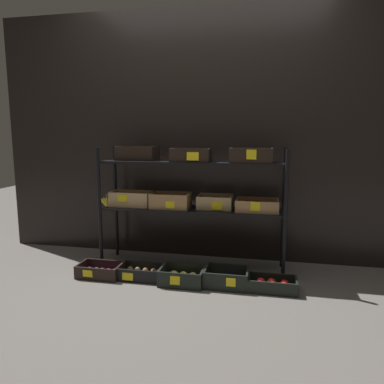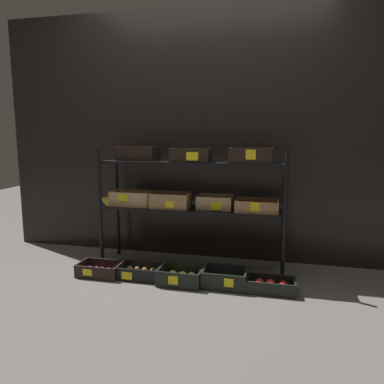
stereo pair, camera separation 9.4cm
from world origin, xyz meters
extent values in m
plane|color=#605B56|center=(0.00, 0.00, 0.00)|extent=(10.00, 10.00, 0.00)
cube|color=black|center=(0.00, 0.38, 1.16)|extent=(3.98, 0.12, 2.32)
cylinder|color=black|center=(-0.79, -0.18, 0.54)|extent=(0.03, 0.03, 1.07)
cylinder|color=black|center=(0.79, -0.18, 0.54)|extent=(0.03, 0.03, 1.07)
cylinder|color=black|center=(-0.79, 0.18, 0.54)|extent=(0.03, 0.03, 1.07)
cylinder|color=black|center=(0.79, 0.18, 0.54)|extent=(0.03, 0.03, 1.07)
cube|color=black|center=(0.00, 0.00, 0.53)|extent=(1.55, 0.32, 0.02)
cube|color=black|center=(0.00, 0.00, 0.94)|extent=(1.55, 0.32, 0.02)
cube|color=tan|center=(-0.56, 0.00, 0.54)|extent=(0.37, 0.20, 0.01)
cube|color=tan|center=(-0.56, -0.09, 0.61)|extent=(0.37, 0.02, 0.12)
cube|color=tan|center=(-0.56, 0.10, 0.61)|extent=(0.37, 0.02, 0.12)
cube|color=tan|center=(-0.74, 0.00, 0.61)|extent=(0.02, 0.17, 0.12)
cube|color=tan|center=(-0.39, 0.00, 0.61)|extent=(0.02, 0.17, 0.12)
sphere|color=orange|center=(-0.66, -0.02, 0.58)|extent=(0.06, 0.06, 0.06)
sphere|color=orange|center=(-0.60, -0.03, 0.58)|extent=(0.06, 0.06, 0.06)
sphere|color=orange|center=(-0.53, -0.02, 0.58)|extent=(0.06, 0.06, 0.06)
sphere|color=orange|center=(-0.46, -0.02, 0.58)|extent=(0.06, 0.06, 0.06)
sphere|color=orange|center=(-0.67, 0.03, 0.58)|extent=(0.06, 0.06, 0.06)
sphere|color=orange|center=(-0.60, 0.03, 0.58)|extent=(0.06, 0.06, 0.06)
sphere|color=orange|center=(-0.53, 0.03, 0.58)|extent=(0.06, 0.06, 0.06)
sphere|color=orange|center=(-0.46, 0.03, 0.58)|extent=(0.06, 0.06, 0.06)
cube|color=yellow|center=(-0.61, -0.10, 0.62)|extent=(0.09, 0.01, 0.06)
cube|color=#A87F51|center=(-0.19, -0.02, 0.54)|extent=(0.34, 0.22, 0.01)
cube|color=#A87F51|center=(-0.19, -0.12, 0.61)|extent=(0.34, 0.02, 0.12)
cube|color=#A87F51|center=(-0.19, 0.08, 0.61)|extent=(0.34, 0.02, 0.12)
cube|color=#A87F51|center=(-0.35, -0.02, 0.61)|extent=(0.02, 0.18, 0.12)
cube|color=#A87F51|center=(-0.03, -0.02, 0.61)|extent=(0.02, 0.18, 0.12)
sphere|color=orange|center=(-0.24, -0.04, 0.59)|extent=(0.07, 0.07, 0.07)
sphere|color=orange|center=(-0.13, -0.05, 0.59)|extent=(0.07, 0.07, 0.07)
sphere|color=orange|center=(-0.24, 0.01, 0.59)|extent=(0.07, 0.07, 0.07)
sphere|color=orange|center=(-0.13, 0.01, 0.59)|extent=(0.07, 0.07, 0.07)
cube|color=yellow|center=(-0.17, -0.13, 0.59)|extent=(0.08, 0.01, 0.06)
cube|color=tan|center=(0.20, 0.05, 0.54)|extent=(0.30, 0.22, 0.01)
cube|color=tan|center=(0.20, -0.06, 0.60)|extent=(0.30, 0.02, 0.10)
cube|color=tan|center=(0.20, 0.15, 0.60)|extent=(0.30, 0.02, 0.10)
cube|color=tan|center=(0.06, 0.05, 0.60)|extent=(0.02, 0.19, 0.10)
cube|color=tan|center=(0.34, 0.05, 0.60)|extent=(0.02, 0.19, 0.10)
ellipsoid|color=#ADBD59|center=(0.15, 0.01, 0.60)|extent=(0.07, 0.07, 0.09)
ellipsoid|color=#A6BF51|center=(0.25, 0.01, 0.60)|extent=(0.07, 0.07, 0.09)
ellipsoid|color=tan|center=(0.15, 0.08, 0.60)|extent=(0.07, 0.07, 0.09)
ellipsoid|color=#BDBF4E|center=(0.25, 0.07, 0.60)|extent=(0.07, 0.07, 0.09)
cube|color=yellow|center=(0.23, -0.07, 0.59)|extent=(0.10, 0.01, 0.07)
cube|color=#A87F51|center=(0.56, 0.00, 0.54)|extent=(0.36, 0.24, 0.01)
cube|color=#A87F51|center=(0.56, -0.11, 0.59)|extent=(0.36, 0.02, 0.09)
cube|color=#A87F51|center=(0.56, 0.12, 0.59)|extent=(0.36, 0.02, 0.09)
cube|color=#A87F51|center=(0.39, 0.00, 0.59)|extent=(0.02, 0.21, 0.09)
cube|color=#A87F51|center=(0.73, 0.00, 0.59)|extent=(0.02, 0.21, 0.09)
sphere|color=red|center=(0.48, -0.03, 0.59)|extent=(0.07, 0.07, 0.07)
sphere|color=red|center=(0.56, -0.03, 0.59)|extent=(0.07, 0.07, 0.07)
sphere|color=red|center=(0.64, -0.03, 0.59)|extent=(0.07, 0.07, 0.07)
sphere|color=red|center=(0.48, 0.04, 0.59)|extent=(0.07, 0.07, 0.07)
sphere|color=red|center=(0.57, 0.04, 0.59)|extent=(0.07, 0.07, 0.07)
sphere|color=red|center=(0.65, 0.03, 0.59)|extent=(0.07, 0.07, 0.07)
cube|color=yellow|center=(0.55, -0.12, 0.60)|extent=(0.08, 0.01, 0.08)
cube|color=black|center=(-0.50, 0.03, 0.96)|extent=(0.34, 0.24, 0.01)
cube|color=black|center=(-0.50, -0.09, 1.02)|extent=(0.34, 0.02, 0.11)
cube|color=black|center=(-0.50, 0.14, 1.02)|extent=(0.34, 0.02, 0.11)
cube|color=black|center=(-0.67, 0.03, 1.02)|extent=(0.02, 0.21, 0.11)
cube|color=black|center=(-0.34, 0.03, 1.02)|extent=(0.02, 0.21, 0.11)
sphere|color=#84BD42|center=(-0.58, -0.01, 1.00)|extent=(0.07, 0.07, 0.07)
sphere|color=#8BBC41|center=(-0.50, -0.01, 1.00)|extent=(0.07, 0.07, 0.07)
sphere|color=#82C337|center=(-0.43, -0.01, 1.00)|extent=(0.07, 0.07, 0.07)
sphere|color=#83C738|center=(-0.58, 0.06, 1.00)|extent=(0.07, 0.07, 0.07)
sphere|color=#94BD33|center=(-0.50, 0.06, 1.00)|extent=(0.07, 0.07, 0.07)
sphere|color=#8AC333|center=(-0.43, 0.06, 1.00)|extent=(0.07, 0.07, 0.07)
cube|color=black|center=(0.00, -0.04, 0.96)|extent=(0.33, 0.20, 0.01)
cube|color=black|center=(0.00, -0.13, 1.01)|extent=(0.33, 0.02, 0.10)
cube|color=black|center=(0.00, 0.05, 1.01)|extent=(0.33, 0.02, 0.10)
cube|color=black|center=(-0.16, -0.04, 1.01)|extent=(0.02, 0.17, 0.10)
cube|color=black|center=(0.16, -0.04, 1.01)|extent=(0.02, 0.17, 0.10)
sphere|color=#E4C44B|center=(-0.08, -0.06, 1.00)|extent=(0.07, 0.07, 0.07)
sphere|color=#E1BC4C|center=(0.00, -0.06, 1.00)|extent=(0.07, 0.07, 0.07)
sphere|color=#DDC54E|center=(0.08, -0.06, 1.00)|extent=(0.07, 0.07, 0.07)
sphere|color=#DFBB55|center=(-0.08, -0.01, 1.00)|extent=(0.07, 0.07, 0.07)
sphere|color=#E3C453|center=(-0.01, -0.02, 1.00)|extent=(0.07, 0.07, 0.07)
sphere|color=#E6B357|center=(0.07, -0.01, 1.00)|extent=(0.07, 0.07, 0.07)
cube|color=yellow|center=(0.04, -0.14, 1.00)|extent=(0.10, 0.01, 0.07)
cube|color=black|center=(0.51, -0.03, 0.96)|extent=(0.35, 0.23, 0.01)
cube|color=black|center=(0.51, -0.14, 1.02)|extent=(0.35, 0.02, 0.11)
cube|color=black|center=(0.51, 0.07, 1.02)|extent=(0.35, 0.02, 0.11)
cube|color=black|center=(0.34, -0.03, 1.02)|extent=(0.02, 0.19, 0.11)
cube|color=black|center=(0.67, -0.03, 1.02)|extent=(0.02, 0.19, 0.11)
ellipsoid|color=yellow|center=(0.41, -0.07, 1.00)|extent=(0.06, 0.06, 0.08)
ellipsoid|color=yellow|center=(0.47, -0.06, 1.00)|extent=(0.06, 0.06, 0.08)
ellipsoid|color=yellow|center=(0.54, -0.07, 1.00)|extent=(0.06, 0.06, 0.08)
ellipsoid|color=yellow|center=(0.60, -0.06, 1.00)|extent=(0.06, 0.06, 0.08)
ellipsoid|color=yellow|center=(0.41, 0.00, 1.00)|extent=(0.06, 0.06, 0.08)
ellipsoid|color=yellow|center=(0.48, 0.00, 1.00)|extent=(0.06, 0.06, 0.08)
ellipsoid|color=yellow|center=(0.54, 0.01, 1.00)|extent=(0.06, 0.06, 0.08)
ellipsoid|color=yellow|center=(0.60, 0.00, 1.00)|extent=(0.06, 0.06, 0.08)
cube|color=yellow|center=(0.51, -0.15, 1.02)|extent=(0.08, 0.01, 0.08)
cylinder|color=brown|center=(-0.83, 0.06, 0.61)|extent=(0.02, 0.02, 0.02)
ellipsoid|color=yellow|center=(-0.86, 0.06, 0.54)|extent=(0.10, 0.03, 0.10)
ellipsoid|color=yellow|center=(-0.84, 0.06, 0.54)|extent=(0.07, 0.03, 0.11)
ellipsoid|color=yellow|center=(-0.83, 0.06, 0.54)|extent=(0.03, 0.03, 0.11)
ellipsoid|color=yellow|center=(-0.82, 0.07, 0.54)|extent=(0.07, 0.03, 0.11)
ellipsoid|color=yellow|center=(-0.81, 0.07, 0.54)|extent=(0.10, 0.03, 0.10)
cube|color=black|center=(-0.71, -0.37, 0.01)|extent=(0.36, 0.22, 0.01)
cube|color=black|center=(-0.71, -0.48, 0.06)|extent=(0.36, 0.02, 0.10)
cube|color=black|center=(-0.71, -0.27, 0.06)|extent=(0.36, 0.02, 0.10)
cube|color=black|center=(-0.88, -0.37, 0.06)|extent=(0.02, 0.19, 0.10)
cube|color=black|center=(-0.54, -0.37, 0.06)|extent=(0.02, 0.19, 0.10)
sphere|color=#662946|center=(-0.82, -0.41, 0.04)|extent=(0.05, 0.05, 0.05)
sphere|color=#631748|center=(-0.77, -0.41, 0.04)|extent=(0.05, 0.05, 0.05)
sphere|color=#692553|center=(-0.71, -0.41, 0.04)|extent=(0.05, 0.05, 0.05)
sphere|color=#592353|center=(-0.65, -0.41, 0.04)|extent=(0.05, 0.05, 0.05)
sphere|color=#57225C|center=(-0.60, -0.41, 0.04)|extent=(0.05, 0.05, 0.05)
sphere|color=#641C59|center=(-0.83, -0.34, 0.04)|extent=(0.05, 0.05, 0.05)
sphere|color=#6B2848|center=(-0.76, -0.34, 0.04)|extent=(0.05, 0.05, 0.05)
sphere|color=#56244E|center=(-0.71, -0.34, 0.04)|extent=(0.05, 0.05, 0.05)
sphere|color=#6C1750|center=(-0.65, -0.34, 0.04)|extent=(0.05, 0.05, 0.05)
sphere|color=#671D4D|center=(-0.60, -0.34, 0.04)|extent=(0.05, 0.05, 0.05)
cube|color=yellow|center=(-0.77, -0.49, 0.06)|extent=(0.08, 0.01, 0.06)
cube|color=black|center=(-0.37, -0.34, 0.01)|extent=(0.36, 0.22, 0.01)
cube|color=black|center=(-0.37, -0.44, 0.06)|extent=(0.36, 0.02, 0.09)
cube|color=black|center=(-0.37, -0.24, 0.06)|extent=(0.36, 0.02, 0.09)
cube|color=black|center=(-0.54, -0.34, 0.06)|extent=(0.02, 0.19, 0.09)
cube|color=black|center=(-0.19, -0.34, 0.06)|extent=(0.02, 0.19, 0.09)
ellipsoid|color=brown|center=(-0.47, -0.38, 0.05)|extent=(0.05, 0.05, 0.07)
ellipsoid|color=brown|center=(-0.40, -0.37, 0.05)|extent=(0.05, 0.05, 0.07)
ellipsoid|color=brown|center=(-0.34, -0.38, 0.05)|extent=(0.05, 0.05, 0.07)
ellipsoid|color=brown|center=(-0.27, -0.38, 0.05)|extent=(0.05, 0.05, 0.07)
ellipsoid|color=brown|center=(-0.47, -0.31, 0.05)|extent=(0.05, 0.05, 0.07)
ellipsoid|color=brown|center=(-0.40, -0.31, 0.05)|extent=(0.05, 0.05, 0.07)
ellipsoid|color=brown|center=(-0.33, -0.31, 0.05)|extent=(0.05, 0.05, 0.07)
ellipsoid|color=brown|center=(-0.26, -0.31, 0.05)|extent=(0.05, 0.05, 0.07)
cube|color=yellow|center=(-0.44, -0.45, 0.05)|extent=(0.09, 0.01, 0.06)
cube|color=black|center=(0.00, -0.38, 0.01)|extent=(0.35, 0.25, 0.01)
cube|color=black|center=(0.00, -0.50, 0.07)|extent=(0.35, 0.02, 0.12)
cube|color=black|center=(0.00, -0.26, 0.07)|extent=(0.35, 0.02, 0.12)
cube|color=black|center=(-0.17, -0.38, 0.07)|extent=(0.02, 0.22, 0.12)
cube|color=black|center=(0.17, -0.38, 0.07)|extent=(0.02, 0.22, 0.12)
sphere|color=gold|center=(-0.08, -0.41, 0.05)|extent=(0.07, 0.07, 0.07)
sphere|color=#D8BB54|center=(0.00, -0.42, 0.05)|extent=(0.07, 0.07, 0.07)
sphere|color=#E3BF53|center=(0.08, -0.42, 0.05)|extent=(0.07, 0.07, 0.07)
sphere|color=#E3B34E|center=(-0.08, -0.34, 0.05)|extent=(0.07, 0.07, 0.07)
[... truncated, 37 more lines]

